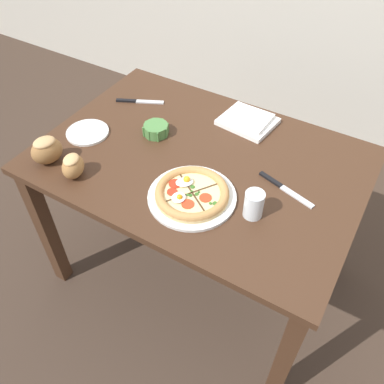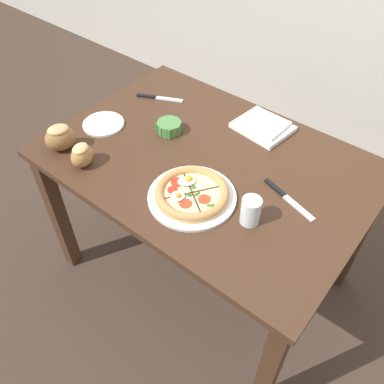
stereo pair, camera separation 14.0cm
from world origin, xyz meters
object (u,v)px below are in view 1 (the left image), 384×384
napkin_folded (248,120)px  ramekin_bowl (156,129)px  knife_main (285,189)px  bread_piece_mid (47,150)px  water_glass (254,206)px  bread_piece_near (73,166)px  dining_table (199,178)px  knife_spare (139,101)px  pizza (192,194)px  side_saucer (88,132)px

napkin_folded → ramekin_bowl: bearing=-138.5°
napkin_folded → knife_main: bearing=-45.6°
bread_piece_mid → water_glass: size_ratio=1.44×
bread_piece_near → knife_main: (0.69, 0.32, -0.04)m
dining_table → ramekin_bowl: ramekin_bowl is taller
dining_table → napkin_folded: size_ratio=5.20×
bread_piece_near → knife_main: bearing=25.1°
bread_piece_near → knife_spare: (-0.08, 0.51, -0.04)m
pizza → bread_piece_mid: bread_piece_mid is taller
ramekin_bowl → side_saucer: (-0.25, -0.14, -0.02)m
knife_main → pizza: bearing=-126.1°
pizza → bread_piece_mid: size_ratio=2.17×
bread_piece_mid → knife_main: bread_piece_mid is taller
side_saucer → napkin_folded: bearing=36.6°
dining_table → side_saucer: (-0.47, -0.10, 0.11)m
napkin_folded → dining_table: bearing=-102.0°
dining_table → napkin_folded: napkin_folded is taller
side_saucer → bread_piece_near: bearing=-59.5°
bread_piece_mid → pizza: bearing=11.0°
ramekin_bowl → bread_piece_mid: 0.43m
dining_table → ramekin_bowl: (-0.23, 0.04, 0.13)m
bread_piece_near → bread_piece_mid: 0.14m
knife_spare → knife_main: bearing=-39.6°
bread_piece_near → knife_main: 0.77m
knife_spare → water_glass: water_glass is taller
bread_piece_mid → water_glass: bread_piece_mid is taller
ramekin_bowl → water_glass: 0.56m
ramekin_bowl → knife_main: ramekin_bowl is taller
ramekin_bowl → water_glass: size_ratio=1.07×
water_glass → bread_piece_mid: bearing=-169.2°
knife_main → water_glass: 0.18m
ramekin_bowl → bread_piece_mid: size_ratio=0.75×
pizza → napkin_folded: bearing=92.2°
dining_table → pizza: pizza is taller
pizza → water_glass: size_ratio=3.13×
knife_spare → water_glass: size_ratio=2.04×
knife_main → water_glass: (-0.05, -0.17, 0.04)m
knife_main → knife_spare: same height
napkin_folded → knife_spare: napkin_folded is taller
water_glass → bread_piece_near: bearing=-166.2°
pizza → water_glass: water_glass is taller
napkin_folded → side_saucer: size_ratio=1.36×
water_glass → side_saucer: bearing=175.7°
dining_table → knife_spare: size_ratio=6.11×
water_glass → napkin_folded: bearing=117.0°
pizza → bread_piece_near: bearing=-164.4°
napkin_folded → bread_piece_near: bearing=-123.7°
pizza → ramekin_bowl: (-0.31, 0.24, 0.00)m
dining_table → pizza: bearing=-67.5°
pizza → knife_main: pizza is taller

